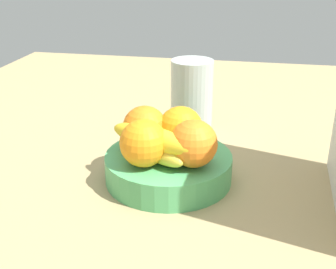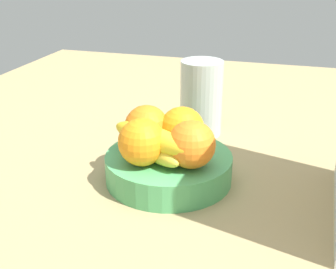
{
  "view_description": "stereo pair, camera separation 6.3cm",
  "coord_description": "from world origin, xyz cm",
  "px_view_note": "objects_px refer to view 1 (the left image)",
  "views": [
    {
      "loc": [
        66.78,
        14.2,
        37.74
      ],
      "look_at": [
        0.42,
        1.04,
        8.75
      ],
      "focal_mm": 46.89,
      "sensor_mm": 36.0,
      "label": 1
    },
    {
      "loc": [
        65.28,
        20.3,
        37.74
      ],
      "look_at": [
        0.42,
        1.04,
        8.75
      ],
      "focal_mm": 46.89,
      "sensor_mm": 36.0,
      "label": 2
    }
  ],
  "objects_px": {
    "orange_back_left": "(193,144)",
    "banana_bunch": "(152,143)",
    "orange_front_right": "(145,128)",
    "orange_center": "(144,143)",
    "fruit_bowl": "(168,168)",
    "thermos_tumbler": "(192,97)",
    "orange_front_left": "(181,129)"
  },
  "relations": [
    {
      "from": "orange_center",
      "to": "orange_front_right",
      "type": "bearing_deg",
      "value": -167.64
    },
    {
      "from": "orange_back_left",
      "to": "thermos_tumbler",
      "type": "height_order",
      "value": "thermos_tumbler"
    },
    {
      "from": "orange_back_left",
      "to": "orange_center",
      "type": "bearing_deg",
      "value": -80.05
    },
    {
      "from": "orange_center",
      "to": "banana_bunch",
      "type": "bearing_deg",
      "value": 160.59
    },
    {
      "from": "fruit_bowl",
      "to": "orange_back_left",
      "type": "xyz_separation_m",
      "value": [
        0.03,
        0.05,
        0.06
      ]
    },
    {
      "from": "orange_front_left",
      "to": "thermos_tumbler",
      "type": "bearing_deg",
      "value": -177.33
    },
    {
      "from": "thermos_tumbler",
      "to": "orange_front_left",
      "type": "bearing_deg",
      "value": 2.67
    },
    {
      "from": "orange_front_right",
      "to": "banana_bunch",
      "type": "distance_m",
      "value": 0.05
    },
    {
      "from": "orange_center",
      "to": "fruit_bowl",
      "type": "bearing_deg",
      "value": 141.73
    },
    {
      "from": "orange_front_right",
      "to": "banana_bunch",
      "type": "relative_size",
      "value": 0.45
    },
    {
      "from": "banana_bunch",
      "to": "orange_front_right",
      "type": "bearing_deg",
      "value": -151.64
    },
    {
      "from": "fruit_bowl",
      "to": "orange_front_left",
      "type": "relative_size",
      "value": 2.8
    },
    {
      "from": "orange_front_left",
      "to": "thermos_tumbler",
      "type": "xyz_separation_m",
      "value": [
        -0.19,
        -0.01,
        -0.01
      ]
    },
    {
      "from": "orange_front_right",
      "to": "fruit_bowl",
      "type": "bearing_deg",
      "value": 64.32
    },
    {
      "from": "orange_front_right",
      "to": "banana_bunch",
      "type": "height_order",
      "value": "orange_front_right"
    },
    {
      "from": "fruit_bowl",
      "to": "orange_back_left",
      "type": "height_order",
      "value": "orange_back_left"
    },
    {
      "from": "orange_front_left",
      "to": "banana_bunch",
      "type": "xyz_separation_m",
      "value": [
        0.05,
        -0.04,
        -0.01
      ]
    },
    {
      "from": "orange_front_right",
      "to": "orange_center",
      "type": "relative_size",
      "value": 1.0
    },
    {
      "from": "orange_back_left",
      "to": "banana_bunch",
      "type": "relative_size",
      "value": 0.45
    },
    {
      "from": "fruit_bowl",
      "to": "orange_back_left",
      "type": "bearing_deg",
      "value": 60.49
    },
    {
      "from": "orange_front_right",
      "to": "thermos_tumbler",
      "type": "bearing_deg",
      "value": 165.45
    },
    {
      "from": "orange_front_right",
      "to": "orange_center",
      "type": "bearing_deg",
      "value": 12.36
    },
    {
      "from": "orange_front_right",
      "to": "orange_back_left",
      "type": "height_order",
      "value": "same"
    },
    {
      "from": "orange_back_left",
      "to": "banana_bunch",
      "type": "bearing_deg",
      "value": -96.89
    },
    {
      "from": "orange_front_right",
      "to": "thermos_tumbler",
      "type": "relative_size",
      "value": 0.49
    },
    {
      "from": "thermos_tumbler",
      "to": "fruit_bowl",
      "type": "bearing_deg",
      "value": -1.82
    },
    {
      "from": "orange_center",
      "to": "thermos_tumbler",
      "type": "height_order",
      "value": "thermos_tumbler"
    },
    {
      "from": "orange_front_left",
      "to": "thermos_tumbler",
      "type": "height_order",
      "value": "thermos_tumbler"
    },
    {
      "from": "fruit_bowl",
      "to": "banana_bunch",
      "type": "height_order",
      "value": "banana_bunch"
    },
    {
      "from": "orange_front_left",
      "to": "orange_back_left",
      "type": "relative_size",
      "value": 1.0
    },
    {
      "from": "orange_center",
      "to": "banana_bunch",
      "type": "distance_m",
      "value": 0.03
    },
    {
      "from": "orange_front_right",
      "to": "orange_back_left",
      "type": "bearing_deg",
      "value": 62.34
    }
  ]
}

